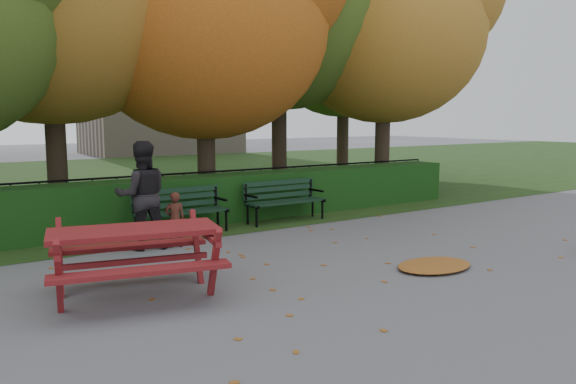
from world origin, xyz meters
TOP-DOWN VIEW (x-y plane):
  - ground at (0.00, 0.00)m, footprint 90.00×90.00m
  - grass_strip at (0.00, 14.00)m, footprint 90.00×90.00m
  - building_right at (8.00, 28.00)m, footprint 9.00×6.00m
  - hedge at (0.00, 4.50)m, footprint 13.00×0.90m
  - iron_fence at (0.00, 5.30)m, footprint 14.00×0.04m
  - tree_c at (0.83, 5.96)m, footprint 6.30×6.00m
  - tree_e at (6.52, 5.77)m, footprint 6.09×5.80m
  - tree_g at (8.33, 9.76)m, footprint 6.30×6.00m
  - bench_left at (-1.30, 3.70)m, footprint 1.80×0.57m
  - bench_right at (1.10, 3.70)m, footprint 1.80×0.57m
  - picnic_table at (-3.31, 0.44)m, footprint 2.35×2.05m
  - leaf_pile at (0.82, -0.77)m, footprint 1.31×0.95m
  - leaf_scatter at (0.00, 0.30)m, footprint 9.00×5.70m
  - child at (-1.82, 2.72)m, footprint 0.40×0.32m
  - adult at (-2.33, 2.90)m, footprint 1.02×0.87m

SIDE VIEW (x-z plane):
  - ground at x=0.00m, z-range 0.00..0.00m
  - grass_strip at x=0.00m, z-range 0.01..0.01m
  - leaf_scatter at x=0.00m, z-range 0.00..0.01m
  - leaf_pile at x=0.82m, z-range 0.00..0.09m
  - child at x=-1.82m, z-range 0.00..0.97m
  - hedge at x=0.00m, z-range 0.00..1.00m
  - bench_left at x=-1.30m, z-range 0.08..0.96m
  - bench_right at x=1.10m, z-range 0.08..0.96m
  - iron_fence at x=0.00m, z-range 0.03..1.05m
  - picnic_table at x=-3.31m, z-range 0.18..1.17m
  - adult at x=-2.33m, z-range 0.00..1.85m
  - tree_c at x=0.83m, z-range 0.82..8.82m
  - tree_e at x=6.52m, z-range 1.01..9.16m
  - tree_g at x=8.33m, z-range 1.10..9.65m
  - building_right at x=8.00m, z-range 0.00..12.00m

